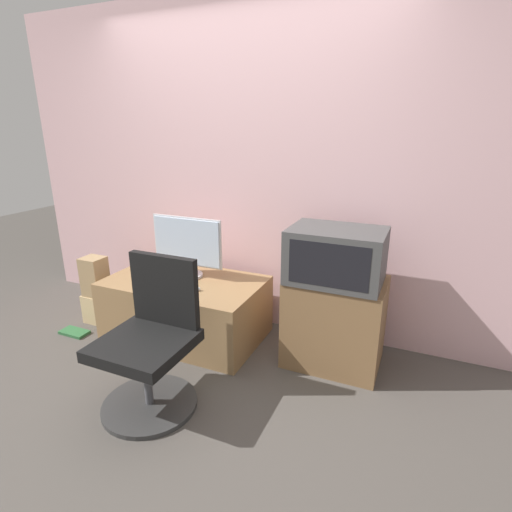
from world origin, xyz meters
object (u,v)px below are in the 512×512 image
(crt_tv, at_px, (336,256))
(cardboard_box_lower, at_px, (99,308))
(office_chair, at_px, (151,346))
(book, at_px, (74,332))
(keyboard, at_px, (174,286))
(mouse, at_px, (197,289))
(main_monitor, at_px, (187,247))

(crt_tv, bearing_deg, cardboard_box_lower, -175.28)
(crt_tv, relative_size, office_chair, 0.68)
(cardboard_box_lower, distance_m, book, 0.29)
(keyboard, height_order, mouse, mouse)
(cardboard_box_lower, height_order, book, cardboard_box_lower)
(keyboard, bearing_deg, office_chair, -66.73)
(main_monitor, height_order, mouse, main_monitor)
(main_monitor, bearing_deg, book, -151.80)
(keyboard, relative_size, office_chair, 0.34)
(keyboard, relative_size, cardboard_box_lower, 1.24)
(office_chair, relative_size, book, 3.82)
(main_monitor, height_order, book, main_monitor)
(crt_tv, xyz_separation_m, cardboard_box_lower, (-2.01, -0.17, -0.70))
(keyboard, relative_size, crt_tv, 0.50)
(office_chair, bearing_deg, crt_tv, 43.44)
(main_monitor, distance_m, cardboard_box_lower, 1.04)
(mouse, height_order, book, mouse)
(office_chair, bearing_deg, cardboard_box_lower, 148.48)
(keyboard, xyz_separation_m, cardboard_box_lower, (-0.84, 0.04, -0.36))
(main_monitor, bearing_deg, keyboard, -85.91)
(main_monitor, bearing_deg, crt_tv, -1.39)
(main_monitor, distance_m, keyboard, 0.34)
(crt_tv, height_order, book, crt_tv)
(keyboard, height_order, crt_tv, crt_tv)
(mouse, bearing_deg, crt_tv, 11.84)
(cardboard_box_lower, bearing_deg, office_chair, -31.52)
(main_monitor, relative_size, cardboard_box_lower, 2.43)
(keyboard, xyz_separation_m, office_chair, (0.28, -0.64, -0.10))
(crt_tv, height_order, cardboard_box_lower, crt_tv)
(main_monitor, xyz_separation_m, office_chair, (0.29, -0.88, -0.35))
(office_chair, height_order, book, office_chair)
(crt_tv, distance_m, cardboard_box_lower, 2.14)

